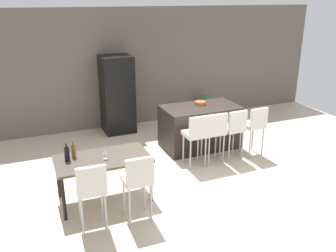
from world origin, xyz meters
The scene contains 16 objects.
ground_plane centered at (0.00, 0.00, 0.00)m, with size 10.00×10.00×0.00m, color beige.
back_wall centered at (0.00, 3.02, 1.45)m, with size 10.00×0.12×2.90m, color #665B51.
kitchen_island centered at (0.58, 0.93, 0.46)m, with size 1.63×0.91×0.92m, color black.
bar_chair_left centered at (0.06, 0.10, 0.70)m, with size 0.40×0.40×1.05m.
bar_chair_middle centered at (0.45, 0.10, 0.70)m, with size 0.41×0.41×1.05m.
bar_chair_right centered at (0.89, 0.10, 0.70)m, with size 0.42×0.42×1.05m.
bar_chair_far centered at (1.38, 0.10, 0.70)m, with size 0.42×0.42×1.05m.
dining_table centered at (-1.85, -0.41, 0.67)m, with size 1.47×0.82×0.74m.
dining_chair_near centered at (-2.19, -1.18, 0.70)m, with size 0.42×0.42×1.05m.
dining_chair_far centered at (-1.52, -1.18, 0.70)m, with size 0.41×0.41×1.05m.
wine_bottle_middle centered at (-2.26, -0.21, 0.86)m, with size 0.07×0.07×0.30m.
wine_bottle_end centered at (-2.37, -0.32, 0.86)m, with size 0.08×0.08×0.29m.
wine_glass_left centered at (-1.82, -0.48, 0.86)m, with size 0.07×0.07×0.17m.
refrigerator centered at (-0.80, 2.58, 0.92)m, with size 0.72×0.68×1.84m, color black.
fruit_bowl centered at (0.64, 1.07, 0.96)m, with size 0.23×0.23×0.07m, color #C6512D.
potted_plant centered at (1.63, 2.57, 0.39)m, with size 0.46×0.46×0.65m.
Camera 1 is at (-2.88, -5.55, 3.14)m, focal length 38.48 mm.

